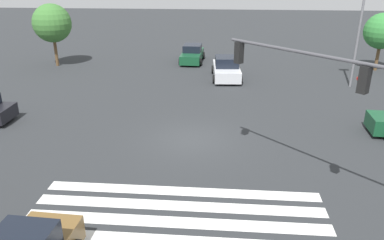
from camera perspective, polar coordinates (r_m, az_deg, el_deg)
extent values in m
plane|color=#2B2D30|center=(18.71, 0.00, -3.01)|extent=(131.13, 131.13, 0.00)
cube|color=silver|center=(13.06, -2.47, -15.29)|extent=(10.42, 0.60, 0.01)
cube|color=silver|center=(13.82, -1.98, -12.92)|extent=(10.42, 0.60, 0.01)
cube|color=silver|center=(14.60, -1.55, -10.79)|extent=(10.42, 0.60, 0.01)
cylinder|color=#47474C|center=(13.01, 18.89, 9.27)|extent=(5.65, 5.65, 0.12)
cube|color=black|center=(12.41, 24.78, 5.60)|extent=(0.40, 0.40, 0.84)
sphere|color=red|center=(12.47, 24.13, 5.78)|extent=(0.16, 0.16, 0.16)
cube|color=black|center=(15.18, 7.18, 10.14)|extent=(0.40, 0.40, 0.84)
sphere|color=gold|center=(15.29, 6.73, 10.24)|extent=(0.16, 0.16, 0.16)
cube|color=#144728|center=(34.65, 0.03, 9.74)|extent=(1.91, 4.53, 0.75)
cube|color=black|center=(34.72, 0.07, 10.92)|extent=(1.64, 1.96, 0.63)
cylinder|color=black|center=(33.27, 1.28, 8.81)|extent=(0.24, 0.65, 0.65)
cylinder|color=black|center=(33.48, -1.80, 8.89)|extent=(0.24, 0.65, 0.65)
cylinder|color=black|center=(35.96, 1.73, 9.81)|extent=(0.24, 0.65, 0.65)
cylinder|color=black|center=(36.16, -1.14, 9.88)|extent=(0.24, 0.65, 0.65)
cylinder|color=black|center=(24.12, -26.78, 1.28)|extent=(0.69, 0.23, 0.69)
cylinder|color=black|center=(22.41, 26.79, -0.22)|extent=(0.69, 0.26, 0.68)
cube|color=silver|center=(29.39, 5.26, 7.45)|extent=(2.21, 4.73, 0.79)
cube|color=black|center=(29.16, 5.32, 8.87)|extent=(1.85, 2.04, 0.73)
cylinder|color=black|center=(30.79, 3.22, 7.70)|extent=(0.26, 0.66, 0.65)
cylinder|color=black|center=(30.92, 6.91, 7.63)|extent=(0.26, 0.66, 0.65)
cylinder|color=black|center=(28.02, 3.40, 6.25)|extent=(0.26, 0.66, 0.65)
cylinder|color=black|center=(28.17, 7.44, 6.19)|extent=(0.26, 0.66, 0.65)
cylinder|color=slate|center=(28.76, 24.00, 11.68)|extent=(0.16, 0.16, 7.34)
cylinder|color=brown|center=(35.17, -20.01, 9.61)|extent=(0.26, 0.26, 2.30)
sphere|color=#3D7533|center=(34.77, -20.56, 13.66)|extent=(3.22, 3.22, 3.22)
cylinder|color=brown|center=(35.14, 26.37, 8.42)|extent=(0.26, 0.26, 2.03)
sphere|color=#337F38|center=(34.77, 27.00, 11.99)|extent=(2.89, 2.89, 2.89)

